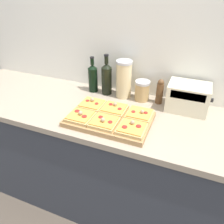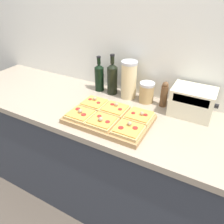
{
  "view_description": "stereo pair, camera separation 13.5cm",
  "coord_description": "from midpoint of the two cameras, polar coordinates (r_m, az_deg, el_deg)",
  "views": [
    {
      "loc": [
        0.43,
        -0.83,
        1.69
      ],
      "look_at": [
        0.0,
        0.23,
        0.97
      ],
      "focal_mm": 35.0,
      "sensor_mm": 36.0,
      "label": 1
    },
    {
      "loc": [
        0.55,
        -0.77,
        1.69
      ],
      "look_at": [
        0.0,
        0.23,
        0.97
      ],
      "focal_mm": 35.0,
      "sensor_mm": 36.0,
      "label": 2
    }
  ],
  "objects": [
    {
      "name": "wine_bottle",
      "position": [
        1.63,
        -3.8,
        8.74
      ],
      "size": [
        0.08,
        0.08,
        0.3
      ],
      "color": "black",
      "rests_on": "kitchen_counter"
    },
    {
      "name": "olive_oil_bottle",
      "position": [
        1.69,
        -7.32,
        8.86
      ],
      "size": [
        0.07,
        0.07,
        0.27
      ],
      "color": "black",
      "rests_on": "kitchen_counter"
    },
    {
      "name": "pizza_slice_back_right",
      "position": [
        1.34,
        4.37,
        -0.65
      ],
      "size": [
        0.15,
        0.15,
        0.05
      ],
      "color": "tan",
      "rests_on": "cutting_board"
    },
    {
      "name": "pizza_slice_front_left",
      "position": [
        1.34,
        -11.13,
        -1.21
      ],
      "size": [
        0.15,
        0.15,
        0.05
      ],
      "color": "tan",
      "rests_on": "cutting_board"
    },
    {
      "name": "wall_back",
      "position": [
        1.62,
        3.44,
        16.35
      ],
      "size": [
        6.0,
        0.06,
        2.5
      ],
      "color": "silver",
      "rests_on": "ground_plane"
    },
    {
      "name": "pizza_slice_back_center",
      "position": [
        1.39,
        -2.02,
        0.71
      ],
      "size": [
        0.15,
        0.15,
        0.05
      ],
      "color": "tan",
      "rests_on": "cutting_board"
    },
    {
      "name": "pizza_slice_front_center",
      "position": [
        1.27,
        -4.89,
        -2.74
      ],
      "size": [
        0.15,
        0.15,
        0.05
      ],
      "color": "tan",
      "rests_on": "cutting_board"
    },
    {
      "name": "grain_jar_short",
      "position": [
        1.57,
        5.43,
        5.52
      ],
      "size": [
        0.1,
        0.1,
        0.15
      ],
      "color": "tan",
      "rests_on": "kitchen_counter"
    },
    {
      "name": "grain_jar_tall",
      "position": [
        1.58,
        0.64,
        8.5
      ],
      "size": [
        0.11,
        0.11,
        0.28
      ],
      "color": "beige",
      "rests_on": "kitchen_counter"
    },
    {
      "name": "kitchen_counter",
      "position": [
        1.73,
        -1.32,
        -12.98
      ],
      "size": [
        2.63,
        0.67,
        0.92
      ],
      "color": "#333842",
      "rests_on": "ground_plane"
    },
    {
      "name": "toaster_oven",
      "position": [
        1.49,
        16.76,
        3.6
      ],
      "size": [
        0.28,
        0.19,
        0.18
      ],
      "color": "beige",
      "rests_on": "kitchen_counter"
    },
    {
      "name": "pepper_mill",
      "position": [
        1.53,
        9.93,
        5.19
      ],
      "size": [
        0.05,
        0.05,
        0.18
      ],
      "color": "brown",
      "rests_on": "kitchen_counter"
    },
    {
      "name": "cutting_board",
      "position": [
        1.35,
        -3.35,
        -2.01
      ],
      "size": [
        0.51,
        0.33,
        0.03
      ],
      "primitive_type": "cube",
      "color": "#A37A4C",
      "rests_on": "kitchen_counter"
    },
    {
      "name": "pizza_slice_back_left",
      "position": [
        1.46,
        -7.91,
        1.96
      ],
      "size": [
        0.15,
        0.15,
        0.05
      ],
      "color": "tan",
      "rests_on": "cutting_board"
    },
    {
      "name": "pizza_slice_front_right",
      "position": [
        1.22,
        2.04,
        -4.36
      ],
      "size": [
        0.15,
        0.15,
        0.05
      ],
      "color": "tan",
      "rests_on": "cutting_board"
    }
  ]
}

